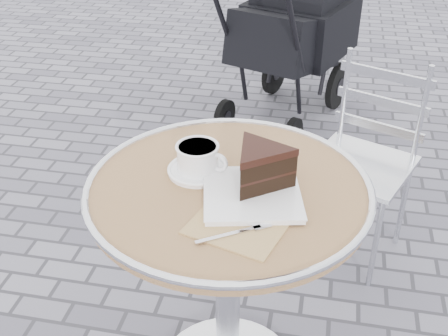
% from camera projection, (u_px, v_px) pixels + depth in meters
% --- Properties ---
extents(cafe_table, '(0.72, 0.72, 0.74)m').
position_uv_depth(cafe_table, '(228.00, 237.00, 1.48)').
color(cafe_table, silver).
rests_on(cafe_table, ground).
extents(cappuccino_set, '(0.16, 0.16, 0.08)m').
position_uv_depth(cappuccino_set, '(198.00, 161.00, 1.42)').
color(cappuccino_set, white).
rests_on(cappuccino_set, cafe_table).
extents(cake_plate_set, '(0.27, 0.36, 0.12)m').
position_uv_depth(cake_plate_set, '(258.00, 173.00, 1.33)').
color(cake_plate_set, tan).
rests_on(cake_plate_set, cafe_table).
extents(bistro_chair, '(0.46, 0.46, 0.78)m').
position_uv_depth(bistro_chair, '(371.00, 137.00, 2.11)').
color(bistro_chair, silver).
rests_on(bistro_chair, ground).
extents(baby_stroller, '(0.76, 1.09, 1.04)m').
position_uv_depth(baby_stroller, '(292.00, 38.00, 3.11)').
color(baby_stroller, black).
rests_on(baby_stroller, ground).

